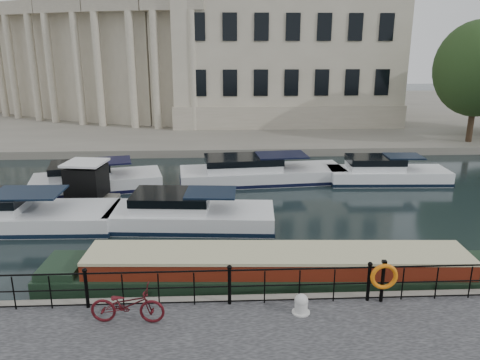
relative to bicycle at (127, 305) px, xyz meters
name	(u,v)px	position (x,y,z in m)	size (l,w,h in m)	color
ground_plane	(228,282)	(2.73, 3.03, -1.07)	(160.00, 160.00, 0.00)	black
far_bank	(220,112)	(2.73, 42.03, -0.79)	(120.00, 42.00, 0.55)	#6B665B
railing	(229,283)	(2.73, 0.78, 0.13)	(24.14, 0.14, 1.22)	black
civic_building	(210,51)	(1.73, 37.73, 5.97)	(53.55, 31.84, 16.85)	#ADA38C
bicycle	(127,305)	(0.00, 0.00, 0.00)	(0.69, 1.97, 1.04)	#460C11
mooring_bollard	(301,304)	(4.69, 0.22, -0.25)	(0.50, 0.50, 0.57)	beige
life_ring_post	(384,277)	(7.10, 0.63, 0.29)	(0.79, 0.21, 1.29)	black
narrowboat	(277,274)	(4.35, 2.82, -0.70)	(15.67, 2.84, 1.57)	black
harbour_hut	(87,184)	(-4.14, 11.69, -0.12)	(2.86, 2.50, 2.16)	#6B665B
cabin_cruisers	(180,193)	(0.46, 11.79, -0.70)	(27.48, 10.21, 1.99)	silver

